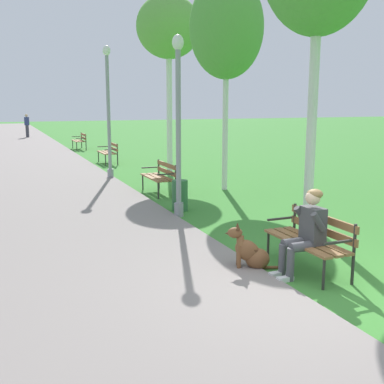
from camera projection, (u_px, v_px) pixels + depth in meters
ground_plane at (317, 293)px, 6.09m from camera, size 120.00×120.00×0.00m
paved_path at (25, 145)px, 27.03m from camera, size 3.97×60.00×0.04m
park_bench_near at (311, 237)px, 6.86m from camera, size 0.55×1.50×0.85m
park_bench_mid at (160, 175)px, 12.70m from camera, size 0.55×1.50×0.85m
park_bench_far at (109, 151)px, 19.00m from camera, size 0.55×1.50×0.85m
park_bench_furthest at (80, 140)px, 24.78m from camera, size 0.55×1.50×0.85m
person_seated_on_near_bench at (306, 229)px, 6.61m from camera, size 0.74×0.49×1.25m
dog_brown at (251, 252)px, 6.94m from camera, size 0.79×0.45×0.71m
lamp_post_near at (178, 125)px, 9.85m from camera, size 0.24×0.24×3.80m
lamp_post_mid at (108, 111)px, 14.98m from camera, size 0.24×0.24×4.19m
birch_tree_third at (227, 28)px, 12.57m from camera, size 2.01×1.96×5.78m
birch_tree_fourth at (169, 28)px, 15.65m from camera, size 2.19×1.89×5.97m
litter_bin at (180, 195)px, 10.72m from camera, size 0.36×0.36×0.70m
pedestrian_distant at (27, 126)px, 32.80m from camera, size 0.32×0.22×1.65m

